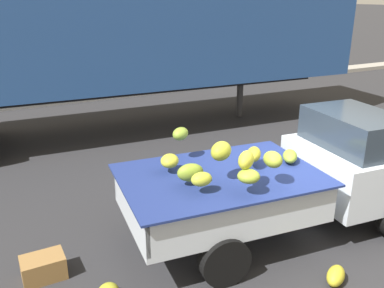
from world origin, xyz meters
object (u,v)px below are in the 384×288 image
fallen_banana_bunch_by_wheel (336,276)px  pickup_truck (331,168)px  produce_crate (43,267)px  semi_trailer (120,30)px

fallen_banana_bunch_by_wheel → pickup_truck: bearing=50.9°
pickup_truck → produce_crate: 4.27m
semi_trailer → produce_crate: size_ratio=23.30×
pickup_truck → fallen_banana_bunch_by_wheel: pickup_truck is taller
semi_trailer → fallen_banana_bunch_by_wheel: semi_trailer is taller
produce_crate → fallen_banana_bunch_by_wheel: bearing=-28.5°
pickup_truck → produce_crate: size_ratio=9.28×
pickup_truck → semi_trailer: 6.11m
pickup_truck → semi_trailer: size_ratio=0.40×
pickup_truck → fallen_banana_bunch_by_wheel: bearing=-124.0°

